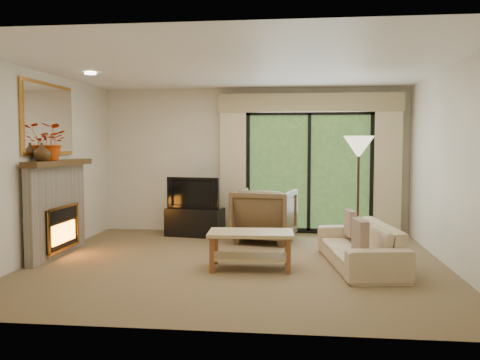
# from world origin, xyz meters

# --- Properties ---
(floor) EXTENTS (5.50, 5.50, 0.00)m
(floor) POSITION_xyz_m (0.00, 0.00, 0.00)
(floor) COLOR olive
(floor) RESTS_ON ground
(ceiling) EXTENTS (5.50, 5.50, 0.00)m
(ceiling) POSITION_xyz_m (0.00, 0.00, 2.60)
(ceiling) COLOR white
(ceiling) RESTS_ON ground
(wall_back) EXTENTS (5.00, 0.00, 5.00)m
(wall_back) POSITION_xyz_m (0.00, 2.50, 1.30)
(wall_back) COLOR beige
(wall_back) RESTS_ON ground
(wall_front) EXTENTS (5.00, 0.00, 5.00)m
(wall_front) POSITION_xyz_m (0.00, -2.50, 1.30)
(wall_front) COLOR beige
(wall_front) RESTS_ON ground
(wall_left) EXTENTS (0.00, 5.00, 5.00)m
(wall_left) POSITION_xyz_m (-2.75, 0.00, 1.30)
(wall_left) COLOR beige
(wall_left) RESTS_ON ground
(wall_right) EXTENTS (0.00, 5.00, 5.00)m
(wall_right) POSITION_xyz_m (2.75, 0.00, 1.30)
(wall_right) COLOR beige
(wall_right) RESTS_ON ground
(fireplace) EXTENTS (0.24, 1.70, 1.37)m
(fireplace) POSITION_xyz_m (-2.63, 0.20, 0.69)
(fireplace) COLOR gray
(fireplace) RESTS_ON floor
(mirror) EXTENTS (0.07, 1.45, 1.02)m
(mirror) POSITION_xyz_m (-2.71, 0.20, 1.95)
(mirror) COLOR #C88834
(mirror) RESTS_ON wall_left
(sliding_door) EXTENTS (2.26, 0.10, 2.16)m
(sliding_door) POSITION_xyz_m (1.00, 2.45, 1.10)
(sliding_door) COLOR black
(sliding_door) RESTS_ON floor
(curtain_left) EXTENTS (0.45, 0.18, 2.35)m
(curtain_left) POSITION_xyz_m (-0.35, 2.34, 1.20)
(curtain_left) COLOR beige
(curtain_left) RESTS_ON floor
(curtain_right) EXTENTS (0.45, 0.18, 2.35)m
(curtain_right) POSITION_xyz_m (2.35, 2.34, 1.20)
(curtain_right) COLOR beige
(curtain_right) RESTS_ON floor
(cornice) EXTENTS (3.20, 0.24, 0.32)m
(cornice) POSITION_xyz_m (1.00, 2.36, 2.32)
(cornice) COLOR tan
(cornice) RESTS_ON wall_back
(media_console) EXTENTS (1.04, 0.60, 0.49)m
(media_console) POSITION_xyz_m (-0.98, 1.95, 0.24)
(media_console) COLOR black
(media_console) RESTS_ON floor
(tv) EXTENTS (0.95, 0.28, 0.54)m
(tv) POSITION_xyz_m (-0.98, 1.95, 0.76)
(tv) COLOR black
(tv) RESTS_ON media_console
(armchair) EXTENTS (1.09, 1.11, 0.87)m
(armchair) POSITION_xyz_m (0.26, 1.57, 0.44)
(armchair) COLOR brown
(armchair) RESTS_ON floor
(sofa) EXTENTS (1.02, 2.02, 0.56)m
(sofa) POSITION_xyz_m (1.61, 0.01, 0.28)
(sofa) COLOR tan
(sofa) RESTS_ON floor
(pillow_near) EXTENTS (0.16, 0.42, 0.41)m
(pillow_near) POSITION_xyz_m (1.54, -0.55, 0.49)
(pillow_near) COLOR brown
(pillow_near) RESTS_ON sofa
(pillow_far) EXTENTS (0.14, 0.37, 0.36)m
(pillow_far) POSITION_xyz_m (1.54, 0.56, 0.48)
(pillow_far) COLOR brown
(pillow_far) RESTS_ON sofa
(coffee_table) EXTENTS (1.11, 0.65, 0.48)m
(coffee_table) POSITION_xyz_m (0.21, -0.29, 0.24)
(coffee_table) COLOR tan
(coffee_table) RESTS_ON floor
(floor_lamp) EXTENTS (0.53, 0.53, 1.72)m
(floor_lamp) POSITION_xyz_m (1.71, 1.12, 0.86)
(floor_lamp) COLOR #F1E4BE
(floor_lamp) RESTS_ON floor
(vase) EXTENTS (0.24, 0.24, 0.25)m
(vase) POSITION_xyz_m (-2.61, -0.22, 1.49)
(vase) COLOR #452E14
(vase) RESTS_ON fireplace
(branches) EXTENTS (0.48, 0.42, 0.51)m
(branches) POSITION_xyz_m (-2.61, 0.07, 1.63)
(branches) COLOR #C9400A
(branches) RESTS_ON fireplace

